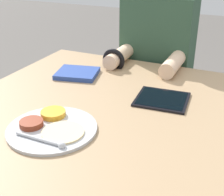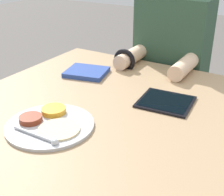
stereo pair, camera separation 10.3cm
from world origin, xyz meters
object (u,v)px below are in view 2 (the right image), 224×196
tablet_device (166,102)px  person_diner (168,90)px  thali_tray (49,124)px  red_notebook (87,72)px

tablet_device → person_diner: (-0.18, 0.50, -0.19)m
thali_tray → person_diner: 0.87m
thali_tray → red_notebook: (-0.16, 0.43, -0.00)m
tablet_device → person_diner: size_ratio=0.16×
red_notebook → tablet_device: red_notebook is taller
thali_tray → person_diner: size_ratio=0.22×
person_diner → red_notebook: bearing=-119.2°
thali_tray → person_diner: bearing=84.7°
red_notebook → tablet_device: 0.42m
person_diner → thali_tray: bearing=-95.3°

